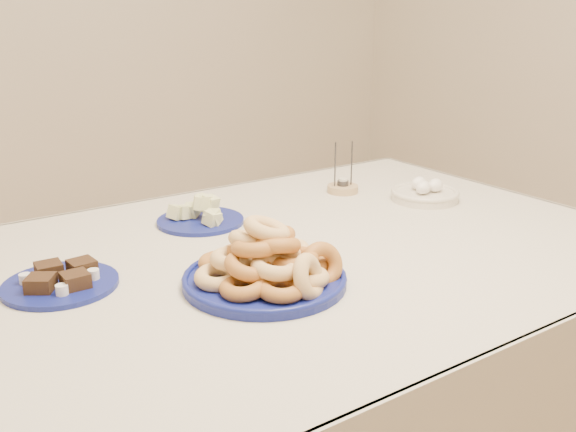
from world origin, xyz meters
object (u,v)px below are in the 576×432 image
object	(u,v)px
donut_platter	(267,266)
melon_plate	(200,216)
dining_table	(276,297)
candle_holder	(343,187)
brownie_plate	(61,281)
egg_bowl	(425,193)

from	to	relation	value
donut_platter	melon_plate	distance (m)	0.42
dining_table	candle_holder	distance (m)	0.54
brownie_plate	candle_holder	bearing A→B (deg)	13.60
donut_platter	egg_bowl	size ratio (longest dim) A/B	1.93
melon_plate	egg_bowl	size ratio (longest dim) A/B	1.09
donut_platter	candle_holder	world-z (taller)	candle_holder
brownie_plate	candle_holder	xyz separation A→B (m)	(0.87, 0.21, 0.00)
candle_holder	egg_bowl	distance (m)	0.24
donut_platter	egg_bowl	distance (m)	0.72
dining_table	brownie_plate	distance (m)	0.47
dining_table	egg_bowl	bearing A→B (deg)	10.16
candle_holder	egg_bowl	bearing A→B (deg)	-54.59
dining_table	donut_platter	xyz separation A→B (m)	(-0.11, -0.13, 0.15)
dining_table	brownie_plate	bearing A→B (deg)	169.13
brownie_plate	melon_plate	bearing A→B (deg)	25.84
donut_platter	melon_plate	size ratio (longest dim) A/B	1.77
donut_platter	melon_plate	bearing A→B (deg)	81.24
donut_platter	brownie_plate	xyz separation A→B (m)	(-0.34, 0.22, -0.03)
melon_plate	dining_table	bearing A→B (deg)	-81.34
dining_table	donut_platter	distance (m)	0.22
dining_table	melon_plate	xyz separation A→B (m)	(-0.04, 0.28, 0.13)
donut_platter	candle_holder	xyz separation A→B (m)	(0.54, 0.43, -0.03)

